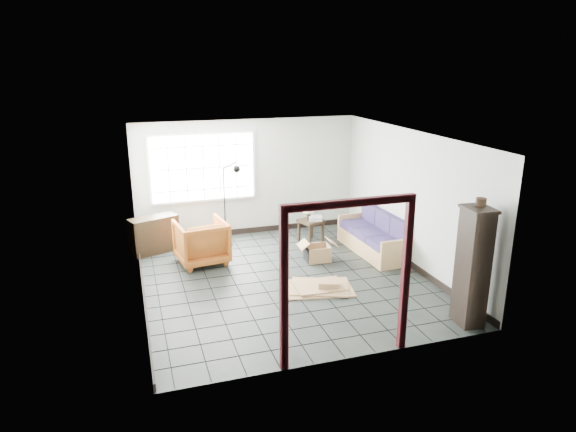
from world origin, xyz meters
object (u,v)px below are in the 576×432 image
object	(u,v)px
armchair	(201,240)
tall_shelf	(473,266)
futon_sofa	(376,238)
side_table	(311,224)

from	to	relation	value
armchair	tall_shelf	xyz separation A→B (m)	(3.46, -3.65, 0.45)
futon_sofa	tall_shelf	distance (m)	3.20
futon_sofa	armchair	xyz separation A→B (m)	(-3.52, 0.51, 0.17)
armchair	tall_shelf	size ratio (longest dim) A/B	0.52
futon_sofa	tall_shelf	bearing A→B (deg)	-93.29
side_table	tall_shelf	xyz separation A→B (m)	(1.01, -4.12, 0.51)
armchair	side_table	distance (m)	2.50
armchair	side_table	bearing A→B (deg)	-177.06
side_table	tall_shelf	bearing A→B (deg)	-76.23
futon_sofa	tall_shelf	world-z (taller)	tall_shelf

